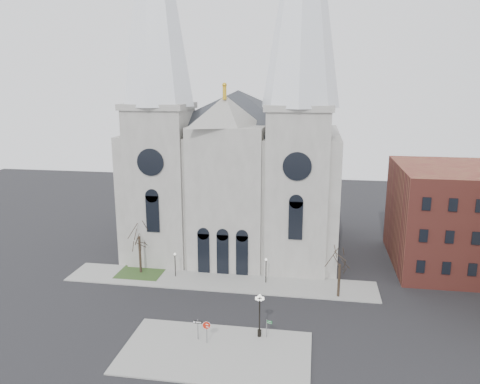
% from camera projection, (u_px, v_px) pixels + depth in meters
% --- Properties ---
extents(ground, '(160.00, 160.00, 0.00)m').
position_uv_depth(ground, '(198.00, 324.00, 49.83)').
color(ground, black).
rests_on(ground, ground).
extents(sidewalk_near, '(18.00, 10.00, 0.14)m').
position_uv_depth(sidewalk_near, '(216.00, 352.00, 44.54)').
color(sidewalk_near, gray).
rests_on(sidewalk_near, ground).
extents(sidewalk_far, '(40.00, 6.00, 0.14)m').
position_uv_depth(sidewalk_far, '(219.00, 281.00, 60.38)').
color(sidewalk_far, gray).
rests_on(sidewalk_far, ground).
extents(grass_patch, '(6.00, 5.00, 0.18)m').
position_uv_depth(grass_patch, '(141.00, 273.00, 63.07)').
color(grass_patch, '#2A411C').
rests_on(grass_patch, ground).
extents(cathedral, '(33.00, 26.66, 54.00)m').
position_uv_depth(cathedral, '(235.00, 129.00, 67.54)').
color(cathedral, gray).
rests_on(cathedral, ground).
extents(bg_building_brick, '(14.00, 18.00, 14.00)m').
position_uv_depth(bg_building_brick, '(447.00, 217.00, 64.62)').
color(bg_building_brick, brown).
rests_on(bg_building_brick, ground).
extents(tree_left, '(3.20, 3.20, 7.50)m').
position_uv_depth(tree_left, '(139.00, 234.00, 61.81)').
color(tree_left, black).
rests_on(tree_left, ground).
extents(tree_right, '(3.20, 3.20, 6.00)m').
position_uv_depth(tree_right, '(340.00, 262.00, 55.08)').
color(tree_right, black).
rests_on(tree_right, ground).
extents(ped_lamp_left, '(0.32, 0.32, 3.26)m').
position_uv_depth(ped_lamp_left, '(175.00, 261.00, 61.29)').
color(ped_lamp_left, black).
rests_on(ped_lamp_left, sidewalk_far).
extents(ped_lamp_right, '(0.32, 0.32, 3.26)m').
position_uv_depth(ped_lamp_right, '(266.00, 266.00, 59.39)').
color(ped_lamp_right, black).
rests_on(ped_lamp_right, sidewalk_far).
extents(stop_sign, '(0.82, 0.26, 2.35)m').
position_uv_depth(stop_sign, '(207.00, 327.00, 45.60)').
color(stop_sign, slate).
rests_on(stop_sign, sidewalk_near).
extents(globe_lamp, '(1.21, 1.21, 4.59)m').
position_uv_depth(globe_lamp, '(260.00, 310.00, 46.57)').
color(globe_lamp, black).
rests_on(globe_lamp, sidewalk_near).
extents(one_way_sign, '(0.94, 0.09, 2.14)m').
position_uv_depth(one_way_sign, '(198.00, 326.00, 46.35)').
color(one_way_sign, slate).
rests_on(one_way_sign, sidewalk_near).
extents(street_name_sign, '(0.61, 0.19, 1.94)m').
position_uv_depth(street_name_sign, '(267.00, 327.00, 46.78)').
color(street_name_sign, slate).
rests_on(street_name_sign, sidewalk_near).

